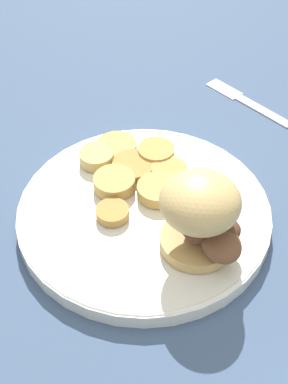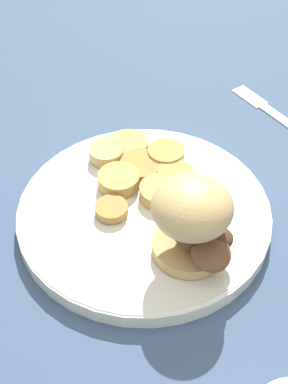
# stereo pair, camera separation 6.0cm
# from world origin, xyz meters

# --- Properties ---
(ground_plane) EXTENTS (4.00, 4.00, 0.00)m
(ground_plane) POSITION_xyz_m (0.00, 0.00, 0.00)
(ground_plane) COLOR #3D5170
(dinner_plate) EXTENTS (0.30, 0.30, 0.02)m
(dinner_plate) POSITION_xyz_m (0.00, 0.00, 0.01)
(dinner_plate) COLOR white
(dinner_plate) RESTS_ON ground_plane
(sandwich) EXTENTS (0.09, 0.09, 0.09)m
(sandwich) POSITION_xyz_m (0.05, -0.07, 0.07)
(sandwich) COLOR tan
(sandwich) RESTS_ON dinner_plate
(potato_round_0) EXTENTS (0.05, 0.05, 0.01)m
(potato_round_0) POSITION_xyz_m (-0.00, 0.07, 0.02)
(potato_round_0) COLOR #BC8942
(potato_round_0) RESTS_ON dinner_plate
(potato_round_1) EXTENTS (0.04, 0.04, 0.01)m
(potato_round_1) POSITION_xyz_m (-0.04, -0.01, 0.03)
(potato_round_1) COLOR #BC8942
(potato_round_1) RESTS_ON dinner_plate
(potato_round_2) EXTENTS (0.05, 0.05, 0.02)m
(potato_round_2) POSITION_xyz_m (-0.03, 0.04, 0.03)
(potato_round_2) COLOR tan
(potato_round_2) RESTS_ON dinner_plate
(potato_round_3) EXTENTS (0.04, 0.04, 0.01)m
(potato_round_3) POSITION_xyz_m (0.04, 0.05, 0.03)
(potato_round_3) COLOR tan
(potato_round_3) RESTS_ON dinner_plate
(potato_round_4) EXTENTS (0.04, 0.04, 0.02)m
(potato_round_4) POSITION_xyz_m (-0.04, 0.09, 0.03)
(potato_round_4) COLOR #DBB766
(potato_round_4) RESTS_ON dinner_plate
(potato_round_5) EXTENTS (0.05, 0.05, 0.01)m
(potato_round_5) POSITION_xyz_m (0.03, 0.09, 0.03)
(potato_round_5) COLOR tan
(potato_round_5) RESTS_ON dinner_plate
(potato_round_6) EXTENTS (0.05, 0.05, 0.01)m
(potato_round_6) POSITION_xyz_m (-0.01, 0.11, 0.02)
(potato_round_6) COLOR tan
(potato_round_6) RESTS_ON dinner_plate
(potato_round_7) EXTENTS (0.05, 0.05, 0.01)m
(potato_round_7) POSITION_xyz_m (0.02, 0.02, 0.03)
(potato_round_7) COLOR tan
(potato_round_7) RESTS_ON dinner_plate
(fork) EXTENTS (0.10, 0.14, 0.00)m
(fork) POSITION_xyz_m (0.20, 0.20, 0.00)
(fork) COLOR silver
(fork) RESTS_ON ground_plane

